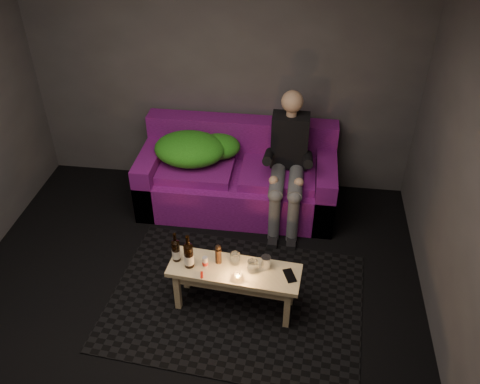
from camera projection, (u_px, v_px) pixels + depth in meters
The scene contains 17 objects.
floor at pixel (180, 336), 4.07m from camera, with size 4.50×4.50×0.00m, color black.
room at pixel (178, 127), 3.47m from camera, with size 4.50×4.50×4.50m.
rug at pixel (235, 301), 4.36m from camera, with size 2.13×1.55×0.01m, color black.
sofa at pixel (238, 178), 5.31m from camera, with size 1.99×0.89×0.85m.
green_blanket at pixel (195, 148), 5.15m from camera, with size 0.87×0.60×0.30m.
person at pixel (288, 159), 4.90m from camera, with size 0.36×0.82×1.33m.
coffee_table at pixel (234, 276), 4.11m from camera, with size 1.09×0.43×0.44m.
beer_bottle_a at pixel (176, 250), 4.09m from camera, with size 0.07×0.07×0.28m.
beer_bottle_b at pixel (189, 255), 4.02m from camera, with size 0.08×0.08×0.31m.
salt_shaker at pixel (205, 262), 4.06m from camera, with size 0.04×0.04×0.09m, color silver.
pepper_mill at pixel (218, 256), 4.08m from camera, with size 0.05×0.05×0.14m, color black.
tumbler_back at pixel (235, 258), 4.09m from camera, with size 0.08×0.08×0.10m, color white.
tealight at pixel (238, 277), 3.96m from camera, with size 0.06×0.06×0.04m.
tumbler_front at pixel (253, 266), 4.01m from camera, with size 0.08×0.08×0.10m, color white.
steel_cup at pixel (266, 262), 4.04m from camera, with size 0.08×0.08×0.11m, color silver.
smartphone at pixel (290, 276), 3.99m from camera, with size 0.07×0.15×0.01m, color black.
red_lighter at pixel (202, 275), 4.00m from camera, with size 0.02×0.07×0.01m, color red.
Camera 1 is at (0.82, -2.51, 3.33)m, focal length 38.00 mm.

